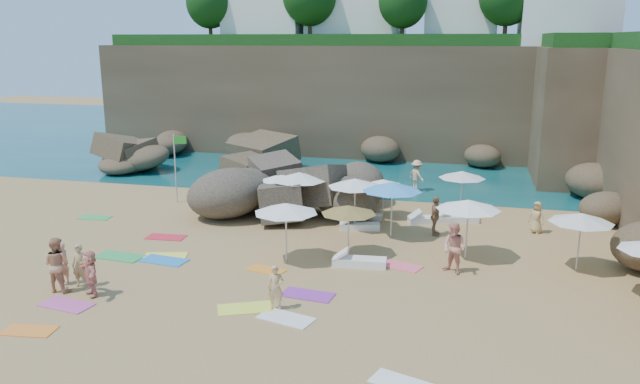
% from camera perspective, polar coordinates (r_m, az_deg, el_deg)
% --- Properties ---
extents(ground, '(120.00, 120.00, 0.00)m').
position_cam_1_polar(ground, '(25.46, -6.04, -5.69)').
color(ground, tan).
rests_on(ground, ground).
extents(seawater, '(120.00, 120.00, 0.00)m').
position_cam_1_polar(seawater, '(53.84, 4.89, 4.73)').
color(seawater, '#0C4751').
rests_on(seawater, ground).
extents(cliff_back, '(44.00, 8.00, 8.00)m').
position_cam_1_polar(cliff_back, '(48.14, 6.40, 8.42)').
color(cliff_back, brown).
rests_on(cliff_back, ground).
extents(cliff_corner, '(10.00, 12.00, 8.00)m').
position_cam_1_polar(cliff_corner, '(43.62, 25.51, 6.61)').
color(cliff_corner, brown).
rests_on(cliff_corner, ground).
extents(rock_promontory, '(12.00, 7.00, 2.00)m').
position_cam_1_polar(rock_promontory, '(43.93, -12.47, 2.38)').
color(rock_promontory, brown).
rests_on(rock_promontory, ground).
extents(clifftop_buildings, '(28.48, 9.48, 7.00)m').
position_cam_1_polar(clifftop_buildings, '(48.69, 7.94, 16.97)').
color(clifftop_buildings, white).
rests_on(clifftop_buildings, cliff_back).
extents(marina_masts, '(3.10, 0.10, 6.00)m').
position_cam_1_polar(marina_masts, '(58.35, -11.42, 8.18)').
color(marina_masts, white).
rests_on(marina_masts, ground).
extents(rock_outcrop, '(8.49, 7.44, 2.84)m').
position_cam_1_polar(rock_outcrop, '(31.66, -2.42, -1.70)').
color(rock_outcrop, brown).
rests_on(rock_outcrop, ground).
extents(flag_pole, '(0.71, 0.20, 3.67)m').
position_cam_1_polar(flag_pole, '(33.53, -12.95, 2.94)').
color(flag_pole, silver).
rests_on(flag_pole, ground).
extents(parasol_0, '(2.55, 2.55, 2.41)m').
position_cam_1_polar(parasol_0, '(29.20, -1.92, 1.44)').
color(parasol_0, silver).
rests_on(parasol_0, ground).
extents(parasol_1, '(2.50, 2.50, 2.36)m').
position_cam_1_polar(parasol_1, '(28.11, 3.23, 0.85)').
color(parasol_1, silver).
rests_on(parasol_1, ground).
extents(parasol_2, '(2.00, 2.00, 1.90)m').
position_cam_1_polar(parasol_2, '(30.17, 5.81, 0.86)').
color(parasol_2, silver).
rests_on(parasol_2, ground).
extents(parasol_4, '(2.29, 2.29, 2.16)m').
position_cam_1_polar(parasol_4, '(31.41, 12.86, 1.56)').
color(parasol_4, silver).
rests_on(parasol_4, ground).
extents(parasol_5, '(2.29, 2.29, 2.16)m').
position_cam_1_polar(parasol_5, '(30.18, -3.25, 1.40)').
color(parasol_5, silver).
rests_on(parasol_5, ground).
extents(parasol_6, '(2.23, 2.23, 2.11)m').
position_cam_1_polar(parasol_6, '(24.57, 2.64, -1.62)').
color(parasol_6, silver).
rests_on(parasol_6, ground).
extents(parasol_7, '(2.54, 2.54, 2.40)m').
position_cam_1_polar(parasol_7, '(24.91, 13.42, -1.14)').
color(parasol_7, silver).
rests_on(parasol_7, ground).
extents(parasol_8, '(2.36, 2.36, 2.23)m').
position_cam_1_polar(parasol_8, '(24.95, 22.79, -2.20)').
color(parasol_8, silver).
rests_on(parasol_8, ground).
extents(parasol_9, '(2.50, 2.50, 2.36)m').
position_cam_1_polar(parasol_9, '(23.92, -3.14, -1.47)').
color(parasol_9, silver).
rests_on(parasol_9, ground).
extents(parasol_10, '(2.61, 2.61, 2.47)m').
position_cam_1_polar(parasol_10, '(27.10, 6.62, 0.49)').
color(parasol_10, silver).
rests_on(parasol_10, ground).
extents(lounger_0, '(1.64, 0.79, 0.24)m').
position_cam_1_polar(lounger_0, '(30.20, 4.17, -2.26)').
color(lounger_0, silver).
rests_on(lounger_0, ground).
extents(lounger_1, '(2.17, 1.24, 0.32)m').
position_cam_1_polar(lounger_1, '(30.30, 12.32, -2.42)').
color(lounger_1, white).
rests_on(lounger_1, ground).
extents(lounger_2, '(1.92, 0.98, 0.28)m').
position_cam_1_polar(lounger_2, '(28.56, 3.64, -3.16)').
color(lounger_2, white).
rests_on(lounger_2, ground).
extents(lounger_3, '(2.09, 1.29, 0.31)m').
position_cam_1_polar(lounger_3, '(29.93, 9.98, -2.52)').
color(lounger_3, white).
rests_on(lounger_3, ground).
extents(lounger_4, '(1.88, 0.88, 0.28)m').
position_cam_1_polar(lounger_4, '(30.86, 12.61, -2.17)').
color(lounger_4, white).
rests_on(lounger_4, ground).
extents(lounger_5, '(2.10, 0.86, 0.32)m').
position_cam_1_polar(lounger_5, '(24.06, 3.63, -6.41)').
color(lounger_5, white).
rests_on(lounger_5, ground).
extents(towel_1, '(1.86, 1.12, 0.03)m').
position_cam_1_polar(towel_1, '(22.32, -22.18, -9.52)').
color(towel_1, '#CE509B').
rests_on(towel_1, ground).
extents(towel_2, '(1.63, 0.96, 0.03)m').
position_cam_1_polar(towel_2, '(20.93, -25.07, -11.41)').
color(towel_2, orange).
rests_on(towel_2, ground).
extents(towel_3, '(2.00, 1.13, 0.03)m').
position_cam_1_polar(towel_3, '(26.28, -17.86, -5.63)').
color(towel_3, green).
rests_on(towel_3, ground).
extents(towel_4, '(1.87, 1.30, 0.03)m').
position_cam_1_polar(towel_4, '(25.85, -13.95, -5.70)').
color(towel_4, '#FEFF43').
rests_on(towel_4, ground).
extents(towel_5, '(1.90, 1.29, 0.03)m').
position_cam_1_polar(towel_5, '(19.83, -3.12, -11.44)').
color(towel_5, white).
rests_on(towel_5, ground).
extents(towel_6, '(1.84, 1.06, 0.03)m').
position_cam_1_polar(towel_6, '(21.47, -1.12, -9.38)').
color(towel_6, purple).
rests_on(towel_6, ground).
extents(towel_7, '(1.74, 0.95, 0.03)m').
position_cam_1_polar(towel_7, '(28.22, -13.92, -4.03)').
color(towel_7, red).
rests_on(towel_7, ground).
extents(towel_8, '(1.92, 1.12, 0.03)m').
position_cam_1_polar(towel_8, '(25.35, -14.07, -6.09)').
color(towel_8, '#2682CD').
rests_on(towel_8, ground).
extents(towel_9, '(1.88, 1.36, 0.03)m').
position_cam_1_polar(towel_9, '(24.27, 7.26, -6.69)').
color(towel_9, '#FF6379').
rests_on(towel_9, ground).
extents(towel_10, '(1.59, 1.09, 0.03)m').
position_cam_1_polar(towel_10, '(23.73, -4.96, -7.11)').
color(towel_10, orange).
rests_on(towel_10, ground).
extents(towel_11, '(1.57, 0.90, 0.03)m').
position_cam_1_polar(towel_11, '(32.26, -19.91, -2.22)').
color(towel_11, green).
rests_on(towel_11, ground).
extents(towel_12, '(2.00, 1.56, 0.03)m').
position_cam_1_polar(towel_12, '(20.60, -6.80, -10.51)').
color(towel_12, '#F0FD42').
rests_on(towel_12, ground).
extents(towel_13, '(1.74, 1.24, 0.03)m').
position_cam_1_polar(towel_13, '(16.59, 7.47, -16.96)').
color(towel_13, white).
rests_on(towel_13, ground).
extents(person_stand_0, '(0.61, 0.44, 1.56)m').
position_cam_1_polar(person_stand_0, '(23.44, -21.11, -6.31)').
color(person_stand_0, tan).
rests_on(person_stand_0, ground).
extents(person_stand_1, '(0.95, 0.74, 1.94)m').
position_cam_1_polar(person_stand_1, '(23.28, -22.94, -6.12)').
color(person_stand_1, tan).
rests_on(person_stand_1, ground).
extents(person_stand_2, '(1.15, 1.15, 1.78)m').
position_cam_1_polar(person_stand_2, '(35.99, 8.84, 1.50)').
color(person_stand_2, '#F1B688').
rests_on(person_stand_2, ground).
extents(person_stand_3, '(0.48, 1.05, 1.76)m').
position_cam_1_polar(person_stand_3, '(27.93, 10.49, -2.18)').
color(person_stand_3, '#8C6646').
rests_on(person_stand_3, ground).
extents(person_stand_4, '(0.81, 0.67, 1.45)m').
position_cam_1_polar(person_stand_4, '(29.48, 19.21, -2.20)').
color(person_stand_4, tan).
rests_on(person_stand_4, ground).
extents(person_stand_5, '(1.59, 1.21, 1.70)m').
position_cam_1_polar(person_stand_5, '(34.09, -3.37, 0.89)').
color(person_stand_5, tan).
rests_on(person_stand_5, ground).
extents(person_stand_6, '(0.51, 0.65, 1.55)m').
position_cam_1_polar(person_stand_6, '(23.91, -22.54, -6.05)').
color(person_stand_6, tan).
rests_on(person_stand_6, ground).
extents(person_lie_3, '(2.13, 2.14, 0.42)m').
position_cam_1_polar(person_lie_3, '(22.69, -20.13, -8.42)').
color(person_lie_3, '#E38C77').
rests_on(person_lie_3, ground).
extents(person_lie_4, '(0.87, 1.54, 0.35)m').
position_cam_1_polar(person_lie_4, '(20.40, -4.05, -10.21)').
color(person_lie_4, tan).
rests_on(person_lie_4, ground).
extents(person_lie_5, '(1.83, 2.08, 0.72)m').
position_cam_1_polar(person_lie_5, '(23.75, 12.08, -6.47)').
color(person_lie_5, '#E29280').
rests_on(person_lie_5, ground).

